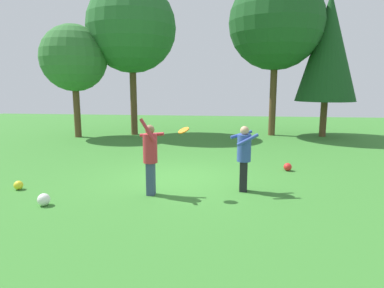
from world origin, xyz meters
name	(u,v)px	position (x,y,z in m)	size (l,w,h in m)	color
ground_plane	(179,179)	(0.00, 0.00, 0.00)	(40.00, 40.00, 0.00)	#387A2D
person_thrower	(150,153)	(-0.46, -1.42, 1.02)	(0.59, 0.48, 1.88)	#38476B
person_catcher	(244,153)	(1.77, -0.87, 0.97)	(0.70, 0.65, 1.64)	black
frisbee	(184,130)	(0.35, -1.42, 1.59)	(0.36, 0.37, 0.14)	orange
ball_yellow	(18,185)	(-3.90, -1.45, 0.11)	(0.23, 0.23, 0.23)	yellow
ball_red	(288,167)	(3.20, 1.33, 0.12)	(0.25, 0.25, 0.25)	red
ball_white	(44,200)	(-2.62, -2.45, 0.14)	(0.27, 0.27, 0.27)	white
tree_right	(276,23)	(3.53, 9.01, 5.73)	(4.76, 4.76, 8.13)	brown
tree_far_left	(74,59)	(-6.40, 7.13, 3.92)	(3.26, 3.26, 5.57)	brown
tree_far_right	(328,48)	(6.11, 8.88, 4.45)	(2.98, 2.98, 7.11)	brown
tree_left	(131,28)	(-3.78, 8.32, 5.51)	(4.57, 4.57, 7.82)	brown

